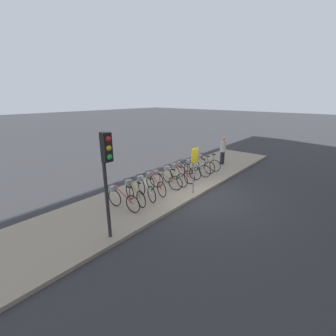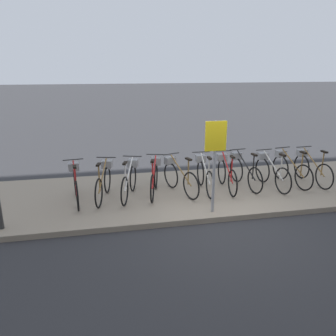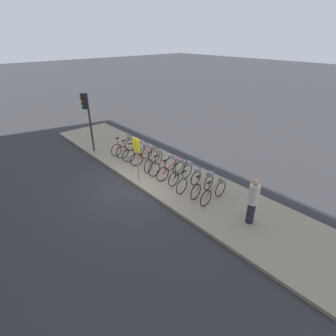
% 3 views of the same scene
% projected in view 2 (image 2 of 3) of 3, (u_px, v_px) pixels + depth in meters
% --- Properties ---
extents(ground_plane, '(120.00, 120.00, 0.00)m').
position_uv_depth(ground_plane, '(223.00, 222.00, 6.77)').
color(ground_plane, '#2D2D30').
extents(sidewalk, '(16.84, 3.24, 0.12)m').
position_uv_depth(sidewalk, '(201.00, 191.00, 8.27)').
color(sidewalk, gray).
rests_on(sidewalk, ground_plane).
extents(parked_bicycle_0, '(0.46, 1.56, 0.96)m').
position_uv_depth(parked_bicycle_0, '(75.00, 183.00, 7.42)').
color(parked_bicycle_0, black).
rests_on(parked_bicycle_0, sidewalk).
extents(parked_bicycle_1, '(0.52, 1.53, 0.96)m').
position_uv_depth(parked_bicycle_1, '(104.00, 181.00, 7.59)').
color(parked_bicycle_1, black).
rests_on(parked_bicycle_1, sidewalk).
extents(parked_bicycle_2, '(0.60, 1.50, 0.96)m').
position_uv_depth(parked_bicycle_2, '(130.00, 179.00, 7.70)').
color(parked_bicycle_2, black).
rests_on(parked_bicycle_2, sidewalk).
extents(parked_bicycle_3, '(0.55, 1.52, 0.96)m').
position_uv_depth(parked_bicycle_3, '(155.00, 177.00, 7.85)').
color(parked_bicycle_3, black).
rests_on(parked_bicycle_3, sidewalk).
extents(parked_bicycle_4, '(0.64, 1.49, 0.96)m').
position_uv_depth(parked_bicycle_4, '(178.00, 175.00, 7.95)').
color(parked_bicycle_4, black).
rests_on(parked_bicycle_4, sidewalk).
extents(parked_bicycle_5, '(0.46, 1.56, 0.96)m').
position_uv_depth(parked_bicycle_5, '(204.00, 174.00, 8.09)').
color(parked_bicycle_5, black).
rests_on(parked_bicycle_5, sidewalk).
extents(parked_bicycle_6, '(0.46, 1.56, 0.96)m').
position_uv_depth(parked_bicycle_6, '(226.00, 172.00, 8.20)').
color(parked_bicycle_6, black).
rests_on(parked_bicycle_6, sidewalk).
extents(parked_bicycle_7, '(0.46, 1.56, 0.96)m').
position_uv_depth(parked_bicycle_7, '(244.00, 170.00, 8.37)').
color(parked_bicycle_7, black).
rests_on(parked_bicycle_7, sidewalk).
extents(parked_bicycle_8, '(0.46, 1.56, 0.96)m').
position_uv_depth(parked_bicycle_8, '(270.00, 170.00, 8.34)').
color(parked_bicycle_8, black).
rests_on(parked_bicycle_8, sidewalk).
extents(parked_bicycle_9, '(0.46, 1.55, 0.96)m').
position_uv_depth(parked_bicycle_9, '(289.00, 168.00, 8.57)').
color(parked_bicycle_9, black).
rests_on(parked_bicycle_9, sidewalk).
extents(parked_bicycle_10, '(0.46, 1.56, 0.96)m').
position_uv_depth(parked_bicycle_10, '(310.00, 167.00, 8.65)').
color(parked_bicycle_10, black).
rests_on(parked_bicycle_10, sidewalk).
extents(sign_post, '(0.44, 0.07, 1.94)m').
position_uv_depth(sign_post, '(215.00, 151.00, 6.59)').
color(sign_post, '#99999E').
rests_on(sign_post, sidewalk).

